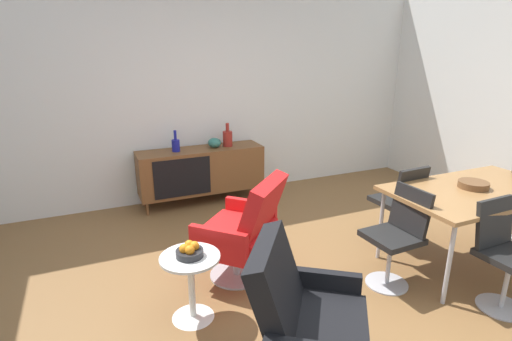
{
  "coord_description": "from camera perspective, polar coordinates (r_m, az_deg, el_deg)",
  "views": [
    {
      "loc": [
        -1.48,
        -2.45,
        1.97
      ],
      "look_at": [
        -0.05,
        0.83,
        0.84
      ],
      "focal_mm": 27.62,
      "sensor_mm": 36.0,
      "label": 1
    }
  ],
  "objects": [
    {
      "name": "fruit_bowl",
      "position": [
        2.93,
        -9.6,
        -11.39
      ],
      "size": [
        0.2,
        0.2,
        0.11
      ],
      "color": "#262628",
      "rests_on": "side_table_round"
    },
    {
      "name": "dining_chair_front_left",
      "position": [
        3.62,
        32.31,
        -9.85
      ],
      "size": [
        0.41,
        0.43,
        0.86
      ],
      "color": "black",
      "rests_on": "ground_plane"
    },
    {
      "name": "dining_chair_back_left",
      "position": [
        4.26,
        20.11,
        -4.18
      ],
      "size": [
        0.42,
        0.44,
        0.86
      ],
      "color": "black",
      "rests_on": "ground_plane"
    },
    {
      "name": "wall_back",
      "position": [
        5.29,
        -7.34,
        11.22
      ],
      "size": [
        6.8,
        0.12,
        2.8
      ],
      "primitive_type": "cube",
      "color": "silver",
      "rests_on": "ground_plane"
    },
    {
      "name": "sideboard",
      "position": [
        5.15,
        -7.95,
        0.09
      ],
      "size": [
        1.6,
        0.45,
        0.72
      ],
      "color": "brown",
      "rests_on": "ground_plane"
    },
    {
      "name": "wooden_bowl_on_table",
      "position": [
        4.08,
        28.96,
        -1.81
      ],
      "size": [
        0.26,
        0.26,
        0.06
      ],
      "primitive_type": "cylinder",
      "color": "brown",
      "rests_on": "dining_table"
    },
    {
      "name": "vase_sculptural_dark",
      "position": [
        5.12,
        -6.02,
        4.02
      ],
      "size": [
        0.17,
        0.17,
        0.12
      ],
      "color": "#337266",
      "rests_on": "sideboard"
    },
    {
      "name": "dining_table",
      "position": [
        4.1,
        29.32,
        -2.87
      ],
      "size": [
        1.6,
        0.9,
        0.74
      ],
      "color": "olive",
      "rests_on": "ground_plane"
    },
    {
      "name": "vase_cobalt",
      "position": [
        4.99,
        -11.54,
        3.68
      ],
      "size": [
        0.1,
        0.1,
        0.27
      ],
      "color": "navy",
      "rests_on": "sideboard"
    },
    {
      "name": "vase_ceramic_small",
      "position": [
        5.16,
        -4.14,
        4.71
      ],
      "size": [
        0.12,
        0.12,
        0.3
      ],
      "color": "maroon",
      "rests_on": "sideboard"
    },
    {
      "name": "ground_plane",
      "position": [
        3.47,
        6.53,
        -17.1
      ],
      "size": [
        8.32,
        8.32,
        0.0
      ],
      "primitive_type": "plane",
      "color": "brown"
    },
    {
      "name": "lounge_chair_red",
      "position": [
        3.42,
        -1.85,
        -8.49
      ],
      "size": [
        0.91,
        0.91,
        0.95
      ],
      "color": "red",
      "rests_on": "ground_plane"
    },
    {
      "name": "side_table_round",
      "position": [
        3.05,
        -9.36,
        -15.38
      ],
      "size": [
        0.44,
        0.44,
        0.52
      ],
      "color": "white",
      "rests_on": "ground_plane"
    },
    {
      "name": "dining_chair_near_window",
      "position": [
        3.55,
        19.81,
        -8.58
      ],
      "size": [
        0.44,
        0.42,
        0.86
      ],
      "color": "black",
      "rests_on": "ground_plane"
    },
    {
      "name": "armchair_black_shell",
      "position": [
        2.43,
        7.19,
        -20.79
      ],
      "size": [
        0.89,
        0.9,
        0.95
      ],
      "color": "black",
      "rests_on": "ground_plane"
    }
  ]
}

